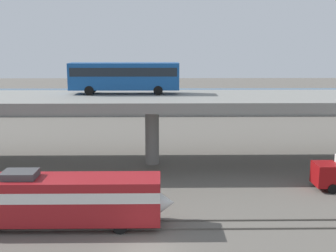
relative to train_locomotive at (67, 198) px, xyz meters
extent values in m
plane|color=#605B54|center=(5.73, -4.00, -2.19)|extent=(260.00, 260.00, 0.00)
cube|color=#59544C|center=(5.73, -0.73, -2.13)|extent=(110.00, 0.12, 0.12)
cube|color=#59544C|center=(5.73, 0.73, -2.13)|extent=(110.00, 0.12, 0.12)
cube|color=maroon|center=(-0.74, 0.00, -0.11)|extent=(14.85, 3.00, 3.20)
cube|color=silver|center=(-0.74, 0.00, 0.46)|extent=(14.85, 3.04, 0.77)
cone|color=silver|center=(6.69, 0.00, -0.43)|extent=(2.03, 2.85, 2.85)
cube|color=black|center=(5.17, 0.00, 0.78)|extent=(2.03, 2.70, 1.02)
cube|color=#3F3F42|center=(-3.27, 0.00, 1.74)|extent=(2.40, 1.80, 0.50)
cylinder|color=black|center=(3.90, 1.35, -1.71)|extent=(0.96, 0.18, 0.96)
cylinder|color=black|center=(3.90, -1.35, -1.71)|extent=(0.96, 0.18, 0.96)
cylinder|color=black|center=(-5.38, 1.35, -1.71)|extent=(0.96, 0.18, 0.96)
cube|color=gray|center=(5.73, 16.00, 4.77)|extent=(96.00, 11.13, 1.03)
cylinder|color=gray|center=(5.73, 16.00, 1.03)|extent=(1.50, 1.50, 6.45)
cube|color=#14478C|center=(2.69, 17.91, 7.24)|extent=(12.00, 2.55, 2.90)
cube|color=black|center=(2.69, 17.91, 7.76)|extent=(11.52, 2.59, 0.93)
cube|color=black|center=(8.64, 17.91, 7.59)|extent=(0.08, 2.30, 1.74)
cylinder|color=black|center=(6.41, 19.12, 5.79)|extent=(1.00, 0.26, 1.00)
cylinder|color=black|center=(6.41, 16.70, 5.79)|extent=(1.00, 0.26, 1.00)
cylinder|color=black|center=(-1.03, 19.12, 5.79)|extent=(1.00, 0.26, 1.00)
cylinder|color=black|center=(-1.03, 16.70, 5.79)|extent=(1.00, 0.26, 1.00)
cube|color=maroon|center=(21.54, 7.47, -0.75)|extent=(2.00, 2.30, 2.00)
cylinder|color=black|center=(21.83, 6.37, -1.75)|extent=(0.88, 0.28, 0.88)
cylinder|color=black|center=(21.83, 8.56, -1.75)|extent=(0.88, 0.28, 0.88)
cube|color=gray|center=(5.73, 51.00, -1.47)|extent=(73.33, 11.15, 1.44)
cube|color=#9E998C|center=(-6.19, 49.09, -0.08)|extent=(4.26, 1.83, 0.70)
cube|color=#1E232B|center=(-6.40, 49.09, 0.51)|extent=(1.88, 1.61, 0.48)
cylinder|color=black|center=(-4.87, 49.96, -0.43)|extent=(0.64, 0.20, 0.64)
cylinder|color=black|center=(-4.87, 48.23, -0.43)|extent=(0.64, 0.20, 0.64)
cylinder|color=black|center=(-7.51, 49.96, -0.43)|extent=(0.64, 0.20, 0.64)
cylinder|color=black|center=(-7.51, 48.23, -0.43)|extent=(0.64, 0.20, 0.64)
cube|color=#0C4C26|center=(29.59, 52.48, -0.08)|extent=(4.23, 1.86, 0.70)
cube|color=#1E232B|center=(29.80, 52.48, 0.51)|extent=(1.86, 1.64, 0.48)
cylinder|color=black|center=(28.27, 51.60, -0.43)|extent=(0.64, 0.20, 0.64)
cylinder|color=black|center=(28.27, 53.37, -0.43)|extent=(0.64, 0.20, 0.64)
cylinder|color=black|center=(30.90, 51.60, -0.43)|extent=(0.64, 0.20, 0.64)
cylinder|color=black|center=(30.90, 53.37, -0.43)|extent=(0.64, 0.20, 0.64)
cube|color=#515459|center=(-22.22, 51.44, -0.08)|extent=(4.49, 1.75, 0.70)
cube|color=#1E232B|center=(-21.99, 51.44, 0.51)|extent=(1.97, 1.54, 0.48)
cylinder|color=black|center=(-23.61, 50.61, -0.43)|extent=(0.64, 0.20, 0.64)
cylinder|color=black|center=(-23.61, 52.27, -0.43)|extent=(0.64, 0.20, 0.64)
cylinder|color=black|center=(-20.83, 50.61, -0.43)|extent=(0.64, 0.20, 0.64)
cylinder|color=black|center=(-20.83, 52.27, -0.43)|extent=(0.64, 0.20, 0.64)
cube|color=#0C4C26|center=(16.39, 52.40, -0.08)|extent=(4.14, 1.75, 0.70)
cube|color=#1E232B|center=(16.18, 52.40, 0.51)|extent=(1.82, 1.54, 0.48)
cylinder|color=black|center=(17.67, 53.24, -0.43)|extent=(0.64, 0.20, 0.64)
cylinder|color=black|center=(17.67, 51.57, -0.43)|extent=(0.64, 0.20, 0.64)
cylinder|color=black|center=(15.10, 53.24, -0.43)|extent=(0.64, 0.20, 0.64)
cylinder|color=black|center=(15.10, 51.57, -0.43)|extent=(0.64, 0.20, 0.64)
cube|color=#0C4C26|center=(31.94, 49.70, -0.08)|extent=(4.48, 1.85, 0.70)
cube|color=#1E232B|center=(32.17, 49.70, 0.51)|extent=(1.97, 1.63, 0.48)
cylinder|color=black|center=(30.55, 48.82, -0.43)|extent=(0.64, 0.20, 0.64)
cylinder|color=black|center=(30.55, 50.58, -0.43)|extent=(0.64, 0.20, 0.64)
cylinder|color=black|center=(33.33, 48.82, -0.43)|extent=(0.64, 0.20, 0.64)
cylinder|color=black|center=(33.33, 50.58, -0.43)|extent=(0.64, 0.20, 0.64)
cube|color=black|center=(-20.68, 48.91, -0.08)|extent=(4.31, 1.88, 0.70)
cube|color=#1E232B|center=(-20.47, 48.91, 0.51)|extent=(1.89, 1.65, 0.48)
cylinder|color=black|center=(-22.02, 48.02, -0.43)|extent=(0.64, 0.20, 0.64)
cylinder|color=black|center=(-22.02, 49.80, -0.43)|extent=(0.64, 0.20, 0.64)
cylinder|color=black|center=(-19.35, 48.02, -0.43)|extent=(0.64, 0.20, 0.64)
cylinder|color=black|center=(-19.35, 49.80, -0.43)|extent=(0.64, 0.20, 0.64)
cube|color=black|center=(-13.23, 52.71, -0.08)|extent=(4.17, 1.85, 0.70)
cube|color=#1E232B|center=(-13.44, 52.71, 0.51)|extent=(1.84, 1.63, 0.48)
cylinder|color=black|center=(-11.94, 53.59, -0.43)|extent=(0.64, 0.20, 0.64)
cylinder|color=black|center=(-11.94, 51.83, -0.43)|extent=(0.64, 0.20, 0.64)
cylinder|color=black|center=(-14.53, 53.59, -0.43)|extent=(0.64, 0.20, 0.64)
cylinder|color=black|center=(-14.53, 51.83, -0.43)|extent=(0.64, 0.20, 0.64)
cube|color=#B7B7BC|center=(14.09, 49.10, -0.08)|extent=(4.13, 1.71, 0.70)
cube|color=#1E232B|center=(13.88, 49.10, 0.51)|extent=(1.82, 1.51, 0.48)
cylinder|color=black|center=(15.37, 49.91, -0.43)|extent=(0.64, 0.20, 0.64)
cylinder|color=black|center=(15.37, 48.28, -0.43)|extent=(0.64, 0.20, 0.64)
cylinder|color=black|center=(12.81, 49.91, -0.43)|extent=(0.64, 0.20, 0.64)
cylinder|color=black|center=(12.81, 48.28, -0.43)|extent=(0.64, 0.20, 0.64)
cube|color=#385B7A|center=(5.73, 74.00, -2.19)|extent=(140.00, 36.00, 0.01)
camera|label=1|loc=(6.82, -28.82, 10.99)|focal=45.24mm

